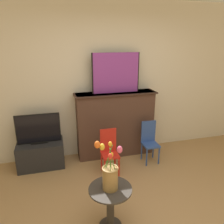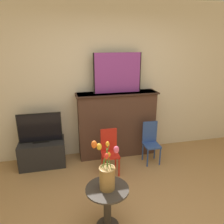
% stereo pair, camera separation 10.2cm
% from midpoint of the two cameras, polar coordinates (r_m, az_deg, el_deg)
% --- Properties ---
extents(wall_back, '(8.00, 0.06, 2.70)m').
position_cam_midpoint_polar(wall_back, '(3.91, -0.35, 8.09)').
color(wall_back, beige).
rests_on(wall_back, ground).
extents(fireplace_mantel, '(1.43, 0.36, 1.18)m').
position_cam_midpoint_polar(fireplace_mantel, '(3.96, 2.01, -3.04)').
color(fireplace_mantel, '#4C3328').
rests_on(fireplace_mantel, ground).
extents(painting, '(0.82, 0.03, 0.67)m').
position_cam_midpoint_polar(painting, '(3.74, 2.26, 10.14)').
color(painting, black).
rests_on(painting, fireplace_mantel).
extents(tv_stand, '(0.74, 0.45, 0.43)m').
position_cam_midpoint_polar(tv_stand, '(3.94, -16.94, -10.18)').
color(tv_stand, '#232326').
rests_on(tv_stand, ground).
extents(tv_monitor, '(0.70, 0.12, 0.49)m').
position_cam_midpoint_polar(tv_monitor, '(3.76, -17.56, -4.02)').
color(tv_monitor, black).
rests_on(tv_monitor, tv_stand).
extents(chair_red, '(0.26, 0.26, 0.72)m').
position_cam_midpoint_polar(chair_red, '(3.50, 0.21, -9.72)').
color(chair_red, red).
rests_on(chair_red, ground).
extents(chair_blue, '(0.26, 0.26, 0.72)m').
position_cam_midpoint_polar(chair_blue, '(3.86, 10.83, -7.28)').
color(chair_blue, '#2D4C99').
rests_on(chair_blue, ground).
extents(side_table, '(0.47, 0.47, 0.52)m').
position_cam_midpoint_polar(side_table, '(2.60, -0.00, -22.46)').
color(side_table, '#332D28').
rests_on(side_table, ground).
extents(vase_tulips, '(0.26, 0.23, 0.55)m').
position_cam_midpoint_polar(vase_tulips, '(2.39, -0.09, -15.90)').
color(vase_tulips, olive).
rests_on(vase_tulips, side_table).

